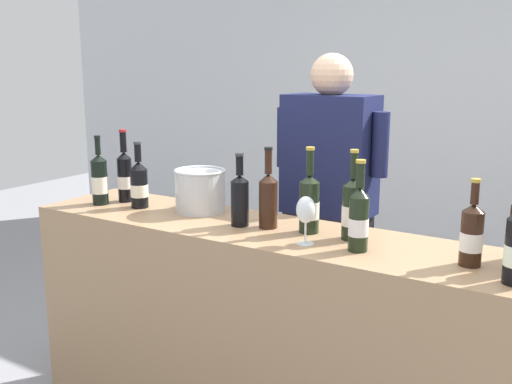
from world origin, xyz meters
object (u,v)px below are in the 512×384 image
at_px(wine_bottle_6, 138,184).
at_px(wine_bottle_7, 309,203).
at_px(wine_bottle_1, 125,175).
at_px(wine_glass, 306,211).
at_px(wine_bottle_11, 359,218).
at_px(wine_bottle_8, 268,198).
at_px(person_server, 328,232).
at_px(wine_bottle_4, 100,180).
at_px(wine_bottle_5, 352,209).
at_px(wine_bottle_9, 472,235).
at_px(ice_bucket, 200,190).
at_px(wine_bottle_3, 240,198).

bearing_deg(wine_bottle_6, wine_bottle_7, 3.51).
height_order(wine_bottle_1, wine_glass, wine_bottle_1).
bearing_deg(wine_bottle_11, wine_bottle_8, 168.13).
bearing_deg(person_server, wine_bottle_4, -142.36).
relative_size(wine_bottle_11, wine_glass, 1.81).
xyz_separation_m(wine_bottle_5, wine_bottle_8, (-0.36, -0.03, 0.00)).
bearing_deg(wine_bottle_9, person_server, 141.89).
relative_size(wine_bottle_1, wine_bottle_9, 1.19).
xyz_separation_m(wine_bottle_5, wine_bottle_11, (0.08, -0.12, 0.00)).
bearing_deg(ice_bucket, wine_bottle_3, -20.28).
xyz_separation_m(wine_bottle_1, wine_bottle_5, (1.20, -0.00, -0.01)).
xyz_separation_m(wine_bottle_9, wine_bottle_11, (-0.38, -0.05, 0.01)).
relative_size(wine_bottle_8, ice_bucket, 1.42).
bearing_deg(wine_bottle_4, person_server, 37.64).
bearing_deg(wine_bottle_8, wine_bottle_11, -11.87).
relative_size(wine_bottle_6, ice_bucket, 1.33).
bearing_deg(wine_bottle_5, wine_bottle_11, -58.04).
relative_size(wine_bottle_4, wine_bottle_7, 0.96).
bearing_deg(wine_bottle_6, wine_bottle_3, -1.02).
xyz_separation_m(wine_bottle_4, person_server, (0.89, 0.69, -0.29)).
relative_size(wine_bottle_8, wine_bottle_9, 1.13).
relative_size(wine_bottle_3, ice_bucket, 1.30).
relative_size(wine_bottle_4, ice_bucket, 1.41).
xyz_separation_m(wine_bottle_6, wine_glass, (0.94, -0.10, 0.02)).
xyz_separation_m(wine_bottle_3, ice_bucket, (-0.29, 0.11, -0.02)).
distance_m(wine_bottle_7, wine_bottle_9, 0.65).
bearing_deg(wine_glass, wine_bottle_1, 171.67).
xyz_separation_m(wine_bottle_4, wine_bottle_7, (1.08, 0.10, 0.00)).
height_order(wine_bottle_8, ice_bucket, wine_bottle_8).
relative_size(wine_bottle_6, wine_bottle_9, 1.05).
bearing_deg(wine_bottle_9, wine_bottle_5, 171.12).
xyz_separation_m(wine_bottle_6, wine_bottle_8, (0.70, 0.03, 0.01)).
distance_m(wine_bottle_7, person_server, 0.68).
height_order(wine_bottle_5, wine_bottle_8, wine_bottle_5).
xyz_separation_m(wine_bottle_1, wine_bottle_6, (0.15, -0.06, -0.02)).
distance_m(wine_bottle_7, wine_glass, 0.16).
xyz_separation_m(wine_bottle_1, wine_bottle_4, (-0.06, -0.11, -0.01)).
bearing_deg(wine_bottle_11, wine_glass, -170.50).
distance_m(wine_bottle_3, wine_bottle_9, 0.94).
distance_m(wine_bottle_9, person_server, 1.09).
distance_m(wine_bottle_4, wine_bottle_5, 1.27).
height_order(ice_bucket, person_server, person_server).
bearing_deg(wine_bottle_7, wine_bottle_4, -174.62).
distance_m(wine_bottle_5, wine_glass, 0.20).
height_order(wine_bottle_7, wine_bottle_8, wine_bottle_7).
bearing_deg(wine_bottle_9, wine_bottle_8, 177.16).
bearing_deg(wine_bottle_4, wine_bottle_3, 2.75).
xyz_separation_m(wine_bottle_5, wine_glass, (-0.12, -0.16, 0.01)).
height_order(wine_bottle_6, wine_bottle_7, wine_bottle_7).
relative_size(wine_glass, ice_bucket, 0.78).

